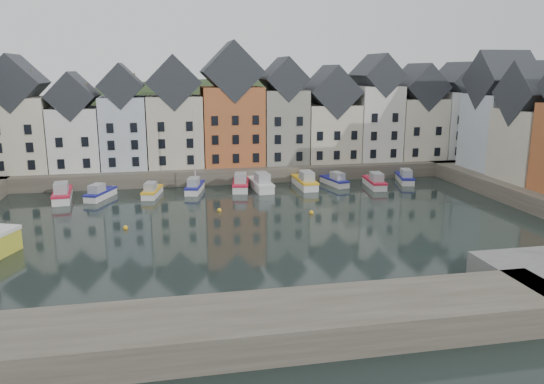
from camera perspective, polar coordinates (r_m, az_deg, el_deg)
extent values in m
plane|color=black|center=(53.46, -0.53, -4.09)|extent=(260.00, 260.00, 0.00)
cube|color=#4D473B|center=(82.09, -4.47, 2.65)|extent=(90.00, 16.00, 2.00)
cube|color=#4D473B|center=(31.82, -11.21, -14.84)|extent=(50.00, 6.00, 2.00)
ellipsoid|color=#25351A|center=(111.83, -5.92, -4.59)|extent=(153.60, 70.40, 64.00)
sphere|color=black|center=(101.46, -13.94, 8.68)|extent=(5.77, 5.77, 5.77)
sphere|color=black|center=(116.40, 5.97, 9.21)|extent=(5.27, 5.27, 5.27)
sphere|color=black|center=(112.56, 10.39, 8.82)|extent=(5.07, 5.07, 5.07)
sphere|color=black|center=(108.33, 1.43, 8.84)|extent=(5.01, 5.01, 5.01)
sphere|color=black|center=(110.82, -26.19, 6.97)|extent=(3.94, 3.94, 3.94)
sphere|color=black|center=(117.01, 7.69, 9.15)|extent=(5.21, 5.21, 5.21)
sphere|color=black|center=(109.70, -5.33, 9.11)|extent=(5.45, 5.45, 5.45)
sphere|color=black|center=(109.62, 14.45, 8.17)|extent=(4.49, 4.49, 4.49)
cube|color=beige|center=(81.08, -25.38, 5.62)|extent=(7.67, 8.00, 10.07)
cube|color=#21242A|center=(80.63, -25.87, 10.50)|extent=(7.67, 8.16, 7.67)
cube|color=white|center=(79.72, -20.25, 5.44)|extent=(6.56, 8.00, 8.61)
cube|color=#21242A|center=(79.24, -20.59, 9.69)|extent=(6.56, 8.16, 6.56)
cube|color=silver|center=(78.89, -15.58, 6.21)|extent=(6.20, 8.00, 10.02)
cube|color=#21242A|center=(78.44, -15.87, 10.95)|extent=(6.20, 8.16, 6.20)
cube|color=beige|center=(78.68, -10.39, 6.48)|extent=(7.70, 8.00, 10.08)
cube|color=#21242A|center=(78.22, -10.60, 11.53)|extent=(7.70, 8.16, 7.70)
cube|color=#B55F33|center=(79.20, -4.32, 7.13)|extent=(8.69, 8.00, 11.28)
cube|color=#21242A|center=(78.78, -4.42, 12.78)|extent=(8.69, 8.16, 8.69)
cube|color=gray|center=(80.52, 1.17, 7.08)|extent=(6.43, 8.00, 10.78)
cube|color=#21242A|center=(80.10, 1.19, 12.06)|extent=(6.43, 8.16, 6.43)
cube|color=beige|center=(82.52, 6.16, 6.38)|extent=(7.88, 8.00, 8.56)
cube|color=#21242A|center=(82.04, 6.26, 10.70)|extent=(7.88, 8.16, 7.88)
cube|color=silver|center=(84.86, 10.95, 7.32)|extent=(6.50, 8.00, 11.27)
cube|color=#21242A|center=(84.48, 11.17, 12.21)|extent=(6.50, 8.16, 6.50)
cube|color=beige|center=(87.84, 15.19, 6.65)|extent=(7.23, 8.00, 9.32)
cube|color=#21242A|center=(87.41, 15.45, 10.86)|extent=(7.23, 8.16, 7.23)
cube|color=white|center=(91.04, 19.11, 6.92)|extent=(6.18, 8.00, 10.32)
cube|color=#21242A|center=(90.65, 19.43, 11.12)|extent=(6.18, 8.16, 6.18)
cube|color=silver|center=(81.02, 23.10, 5.94)|extent=(7.47, 8.00, 10.38)
cube|color=#21242A|center=(80.58, 23.56, 11.00)|extent=(7.62, 8.00, 8.00)
cube|color=beige|center=(74.68, 26.47, 4.52)|extent=(8.14, 8.00, 8.89)
cube|color=#21242A|center=(74.15, 26.98, 9.43)|extent=(8.30, 8.00, 8.00)
sphere|color=yellow|center=(60.50, -5.68, -1.96)|extent=(0.50, 0.50, 0.50)
sphere|color=yellow|center=(59.42, 4.26, -2.21)|extent=(0.50, 0.50, 0.50)
sphere|color=yellow|center=(55.61, -15.48, -3.73)|extent=(0.50, 0.50, 0.50)
cube|color=silver|center=(70.35, -21.60, -0.50)|extent=(2.69, 6.83, 1.22)
cube|color=red|center=(70.21, -21.65, 0.03)|extent=(2.82, 6.98, 0.28)
cube|color=#979C9F|center=(69.10, -21.75, 0.39)|extent=(1.83, 2.81, 1.33)
cube|color=silver|center=(69.69, -17.94, -0.39)|extent=(3.61, 5.74, 1.01)
cube|color=navy|center=(69.57, -17.97, 0.05)|extent=(3.73, 5.87, 0.23)
cube|color=#979C9F|center=(68.75, -18.33, 0.35)|extent=(2.02, 2.53, 1.10)
cube|color=silver|center=(69.26, -12.74, -0.16)|extent=(2.69, 5.60, 0.99)
cube|color=yellow|center=(69.14, -12.76, 0.28)|extent=(2.80, 5.73, 0.22)
cube|color=#979C9F|center=(68.26, -12.94, 0.57)|extent=(1.67, 2.37, 1.08)
cube|color=silver|center=(70.69, -8.29, 0.31)|extent=(2.93, 5.90, 1.04)
cube|color=navy|center=(70.57, -8.31, 0.76)|extent=(3.05, 6.04, 0.24)
cube|color=#979C9F|center=(69.64, -8.44, 1.06)|extent=(1.80, 2.51, 1.13)
cylinder|color=silver|center=(70.28, -8.36, 4.66)|extent=(0.13, 0.13, 10.39)
cube|color=silver|center=(71.59, -3.36, 0.62)|extent=(3.06, 6.76, 1.19)
cube|color=red|center=(71.45, -3.37, 1.13)|extent=(3.19, 6.91, 0.27)
cube|color=#979C9F|center=(70.36, -3.40, 1.49)|extent=(1.95, 2.83, 1.30)
cube|color=silver|center=(71.32, -1.26, 0.61)|extent=(2.56, 6.99, 1.26)
cube|color=silver|center=(71.18, -1.27, 1.15)|extent=(2.69, 7.13, 0.29)
cube|color=#979C9F|center=(70.07, -1.06, 1.53)|extent=(1.80, 2.85, 1.37)
cube|color=silver|center=(72.76, 3.52, 0.83)|extent=(2.09, 6.75, 1.23)
cube|color=yellow|center=(72.62, 3.53, 1.35)|extent=(2.21, 6.88, 0.28)
cube|color=#979C9F|center=(71.54, 3.75, 1.72)|extent=(1.60, 2.71, 1.35)
cube|color=silver|center=(74.50, 6.71, 1.00)|extent=(2.77, 5.68, 1.00)
cube|color=navy|center=(74.39, 6.72, 1.41)|extent=(2.88, 5.81, 0.23)
cube|color=#979C9F|center=(73.59, 7.06, 1.71)|extent=(1.71, 2.41, 1.09)
cube|color=silver|center=(74.05, 10.95, 0.80)|extent=(2.47, 6.22, 1.11)
cube|color=red|center=(73.93, 10.97, 1.26)|extent=(2.59, 6.35, 0.25)
cube|color=#979C9F|center=(72.95, 11.18, 1.58)|extent=(1.67, 2.56, 1.21)
cube|color=silver|center=(78.17, 14.07, 1.27)|extent=(3.05, 5.93, 1.04)
cube|color=navy|center=(78.06, 14.09, 1.68)|extent=(3.17, 6.06, 0.24)
cube|color=#979C9F|center=(77.13, 14.23, 1.97)|extent=(1.84, 2.53, 1.14)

